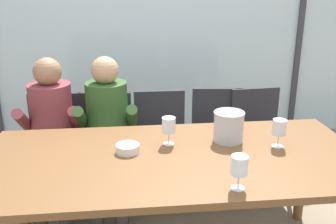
{
  "coord_description": "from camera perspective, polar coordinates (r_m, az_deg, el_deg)",
  "views": [
    {
      "loc": [
        -0.26,
        -2.0,
        1.73
      ],
      "look_at": [
        0.0,
        0.35,
        0.92
      ],
      "focal_mm": 41.2,
      "sensor_mm": 36.0,
      "label": 1
    }
  ],
  "objects": [
    {
      "name": "ice_bucket_primary",
      "position": [
        2.44,
        8.96,
        -2.05
      ],
      "size": [
        0.2,
        0.2,
        0.19
      ],
      "color": "#B7B7BC",
      "rests_on": "dining_table"
    },
    {
      "name": "hillside_vineyard",
      "position": [
        7.49,
        -4.33,
        13.67
      ],
      "size": [
        13.41,
        2.4,
        2.1
      ],
      "primitive_type": "cube",
      "color": "#568942",
      "rests_on": "ground"
    },
    {
      "name": "wine_glass_by_left_taster",
      "position": [
        2.35,
        0.11,
        -2.13
      ],
      "size": [
        0.08,
        0.08,
        0.17
      ],
      "color": "silver",
      "rests_on": "dining_table"
    },
    {
      "name": "chair_right_of_center",
      "position": [
        3.26,
        7.3,
        -3.2
      ],
      "size": [
        0.49,
        0.49,
        0.88
      ],
      "rotation": [
        0.0,
        0.0,
        -0.11
      ],
      "color": "#232328",
      "rests_on": "ground"
    },
    {
      "name": "person_olive_shirt",
      "position": [
        2.99,
        -8.98,
        -1.86
      ],
      "size": [
        0.46,
        0.61,
        1.2
      ],
      "rotation": [
        0.0,
        0.0,
        -0.0
      ],
      "color": "#2D5123",
      "rests_on": "ground"
    },
    {
      "name": "ground",
      "position": [
        3.48,
        -1.18,
        -10.94
      ],
      "size": [
        14.0,
        14.0,
        0.0
      ],
      "primitive_type": "plane",
      "color": "#847056"
    },
    {
      "name": "wine_glass_near_bucket",
      "position": [
        2.41,
        16.13,
        -2.37
      ],
      "size": [
        0.08,
        0.08,
        0.17
      ],
      "color": "silver",
      "rests_on": "dining_table"
    },
    {
      "name": "person_maroon_top",
      "position": [
        3.04,
        -16.88,
        -2.11
      ],
      "size": [
        0.47,
        0.62,
        1.2
      ],
      "rotation": [
        0.0,
        0.0,
        0.04
      ],
      "color": "brown",
      "rests_on": "ground"
    },
    {
      "name": "tasting_bowl",
      "position": [
        2.29,
        -5.98,
        -5.39
      ],
      "size": [
        0.14,
        0.14,
        0.05
      ],
      "primitive_type": "cylinder",
      "color": "silver",
      "rests_on": "dining_table"
    },
    {
      "name": "dining_table",
      "position": [
        2.27,
        0.96,
        -8.18
      ],
      "size": [
        2.21,
        1.03,
        0.77
      ],
      "color": "brown",
      "rests_on": "ground"
    },
    {
      "name": "chair_near_window_right",
      "position": [
        3.33,
        13.12,
        -3.1
      ],
      "size": [
        0.47,
        0.47,
        0.88
      ],
      "rotation": [
        0.0,
        0.0,
        0.07
      ],
      "color": "#232328",
      "rests_on": "ground"
    },
    {
      "name": "chair_center",
      "position": [
        3.17,
        -1.14,
        -3.74
      ],
      "size": [
        0.44,
        0.44,
        0.88
      ],
      "rotation": [
        0.0,
        0.0,
        -0.01
      ],
      "color": "#232328",
      "rests_on": "ground"
    },
    {
      "name": "chair_left_of_center",
      "position": [
        3.16,
        -9.31,
        -4.07
      ],
      "size": [
        0.48,
        0.48,
        0.88
      ],
      "rotation": [
        0.0,
        0.0,
        -0.1
      ],
      "color": "#232328",
      "rests_on": "ground"
    },
    {
      "name": "chair_near_curtain",
      "position": [
        3.23,
        -16.32,
        -4.12
      ],
      "size": [
        0.45,
        0.45,
        0.88
      ],
      "rotation": [
        0.0,
        0.0,
        -0.02
      ],
      "color": "#232328",
      "rests_on": "ground"
    },
    {
      "name": "window_glass_panel",
      "position": [
        4.21,
        -2.74,
        13.02
      ],
      "size": [
        7.41,
        0.03,
        2.6
      ],
      "primitive_type": "cube",
      "color": "silver",
      "rests_on": "ground"
    },
    {
      "name": "wine_glass_center_pour",
      "position": [
        1.89,
        10.5,
        -7.99
      ],
      "size": [
        0.08,
        0.08,
        0.17
      ],
      "color": "silver",
      "rests_on": "dining_table"
    },
    {
      "name": "window_mullion_right",
      "position": [
        4.6,
        19.04,
        12.55
      ],
      "size": [
        0.06,
        0.06,
        2.6
      ],
      "primitive_type": "cube",
      "color": "#38383D",
      "rests_on": "ground"
    }
  ]
}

